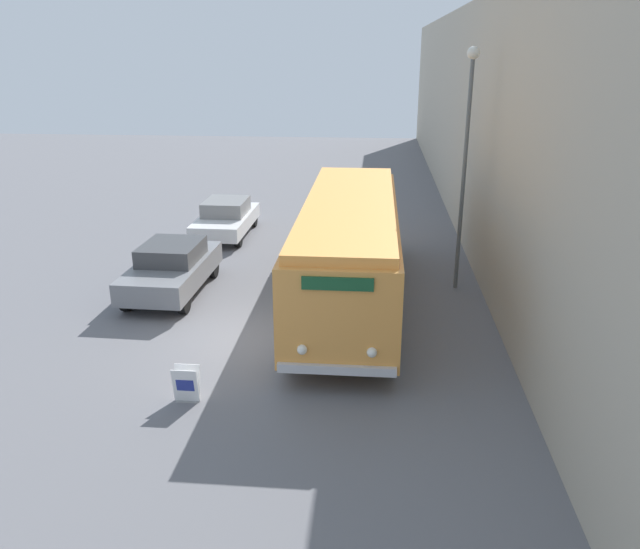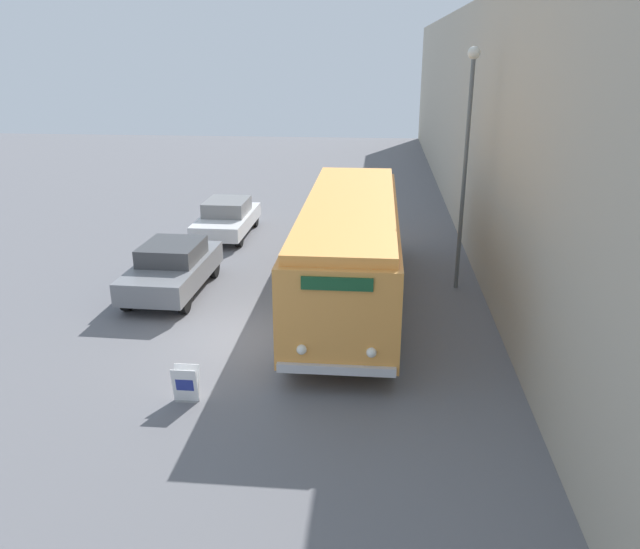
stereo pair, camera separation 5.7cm
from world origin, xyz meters
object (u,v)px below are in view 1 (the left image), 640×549
(vintage_bus, at_px, (349,245))
(sign_board, at_px, (186,385))
(parked_car_near, at_px, (172,268))
(parked_car_mid, at_px, (226,218))
(streetlamp, at_px, (467,140))

(vintage_bus, bearing_deg, sign_board, -117.82)
(vintage_bus, height_order, parked_car_near, vintage_bus)
(vintage_bus, xyz_separation_m, parked_car_mid, (-5.20, 6.57, -1.01))
(sign_board, distance_m, parked_car_mid, 12.68)
(vintage_bus, height_order, sign_board, vintage_bus)
(vintage_bus, distance_m, parked_car_mid, 8.44)
(vintage_bus, bearing_deg, parked_car_near, 177.65)
(sign_board, xyz_separation_m, parked_car_mid, (-2.07, 12.51, 0.34))
(parked_car_near, bearing_deg, sign_board, -68.54)
(streetlamp, distance_m, parked_car_near, 9.54)
(vintage_bus, relative_size, streetlamp, 1.53)
(streetlamp, relative_size, parked_car_near, 1.60)
(sign_board, bearing_deg, parked_car_near, 110.03)
(parked_car_near, bearing_deg, vintage_bus, -0.92)
(streetlamp, xyz_separation_m, parked_car_mid, (-8.51, 5.13, -3.83))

